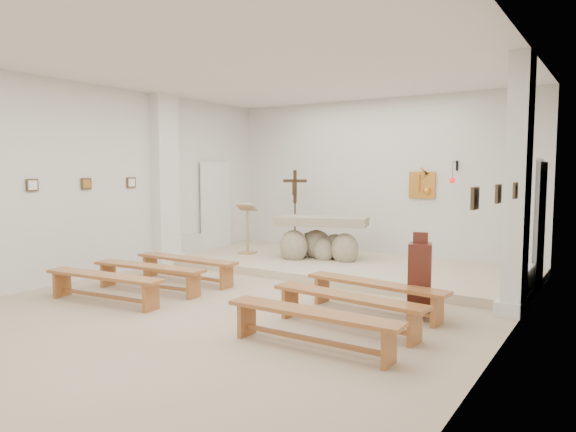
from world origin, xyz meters
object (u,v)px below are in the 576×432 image
Objects in this scene: lectern at (247,229)px; bench_right_second at (347,303)px; bench_left_second at (149,272)px; donation_pedestal at (420,279)px; bench_left_third at (104,281)px; bench_right_front at (375,290)px; altar at (320,241)px; bench_right_third at (312,320)px; crucifix_stand at (295,204)px; bench_left_front at (186,264)px.

lectern reaches higher than bench_right_second.
bench_right_second is at bearing -6.40° from bench_left_second.
bench_left_third is (-4.09, -1.97, -0.17)m from donation_pedestal.
bench_right_front is 1.00× the size of bench_right_second.
bench_right_third is at bearing -79.28° from altar.
bench_right_third is (0.00, -1.70, 0.00)m from bench_right_front.
bench_left_third is (0.00, -0.85, 0.00)m from bench_left_second.
bench_right_second is at bearing -73.69° from altar.
donation_pedestal reaches higher than bench_right_third.
crucifix_stand is at bearing 128.99° from altar.
lectern is at bearing -136.13° from crucifix_stand.
donation_pedestal reaches higher than bench_right_second.
altar is at bearing 64.31° from bench_left_second.
altar is 3.71m from donation_pedestal.
bench_right_front is at bearing -169.51° from donation_pedestal.
crucifix_stand is at bearing 81.54° from bench_left_second.
crucifix_stand is (-1.06, 0.69, 0.68)m from altar.
donation_pedestal is at bearing -57.00° from altar.
bench_right_third is at bearing -59.59° from lectern.
bench_right_third is (3.56, -1.70, 0.00)m from bench_left_front.
altar is at bearing -4.43° from lectern.
donation_pedestal is 4.54m from bench_left_third.
bench_left_third is (0.45, -4.02, -0.37)m from lectern.
donation_pedestal is 1.25m from bench_right_second.
crucifix_stand is at bearing 81.80° from bench_left_third.
altar is at bearing 63.63° from bench_left_front.
bench_left_third is at bearing -161.38° from bench_right_second.
bench_left_front is 0.85m from bench_left_second.
bench_right_third is at bearing -83.79° from bench_right_front.
altar is at bearing 67.82° from bench_left_third.
bench_right_front is 1.00× the size of bench_left_second.
crucifix_stand reaches higher than lectern.
donation_pedestal is at bearing -52.68° from crucifix_stand.
bench_right_second is at bearing 6.96° from bench_left_third.
bench_right_second is 1.00× the size of bench_left_third.
bench_left_third is at bearing -148.22° from bench_right_front.
bench_right_third is at bearing -121.39° from donation_pedestal.
bench_right_front is at bearing -44.54° from lectern.
bench_left_second is at bearing 83.51° from bench_left_third.
crucifix_stand is at bearing 125.99° from donation_pedestal.
bench_right_second is 3.66m from bench_left_third.
lectern is 4.98m from donation_pedestal.
crucifix_stand is at bearing 123.59° from bench_right_third.
altar reaches higher than bench_right_third.
bench_right_third is at bearing -84.83° from bench_right_second.
bench_right_second and bench_right_third have the same top height.
lectern is at bearing 89.85° from bench_left_third.
bench_right_third is at bearing -70.79° from crucifix_stand.
altar is 0.95× the size of bench_right_second.
bench_left_second and bench_right_second have the same top height.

